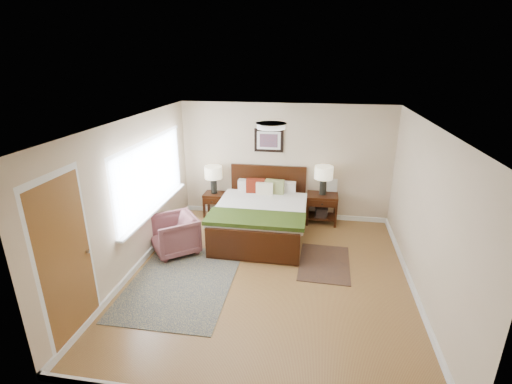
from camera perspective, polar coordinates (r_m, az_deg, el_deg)
floor at (r=6.23m, az=2.01°, el=-12.75°), size 5.00×5.00×0.00m
back_wall at (r=8.02m, az=4.46°, el=4.59°), size 4.50×0.04×2.50m
front_wall at (r=3.50m, az=-3.36°, el=-17.39°), size 4.50×0.04×2.50m
left_wall at (r=6.32m, az=-18.51°, el=-0.69°), size 0.04×5.00×2.50m
right_wall at (r=5.84m, az=24.64°, el=-3.21°), size 0.04×5.00×2.50m
ceiling at (r=5.32m, az=2.33°, el=10.55°), size 4.50×5.00×0.02m
window at (r=6.85m, az=-15.59°, el=2.31°), size 0.11×2.72×1.32m
door at (r=5.05m, az=-27.16°, el=-9.52°), size 0.06×1.00×2.18m
ceil_fixture at (r=5.32m, az=2.33°, el=10.18°), size 0.44×0.44×0.08m
bed at (r=7.30m, az=0.81°, el=-2.90°), size 1.77×2.14×1.15m
wall_art at (r=7.91m, az=1.98°, el=7.94°), size 0.62×0.05×0.50m
nightstand_left at (r=8.31m, az=-6.46°, el=-0.99°), size 0.45×0.40×0.53m
nightstand_right at (r=8.04m, az=10.07°, el=-2.13°), size 0.65×0.49×0.64m
lamp_left at (r=8.15m, az=-6.57°, el=2.72°), size 0.38×0.38×0.61m
lamp_right at (r=7.82m, az=10.38°, el=2.65°), size 0.38×0.38×0.61m
armchair at (r=6.91m, az=-12.43°, el=-6.42°), size 1.07×1.07×0.70m
rug_persian at (r=6.18m, az=-11.41°, el=-13.46°), size 1.61×2.26×0.01m
rug_navy at (r=6.67m, az=10.46°, el=-10.67°), size 0.89×1.31×0.01m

